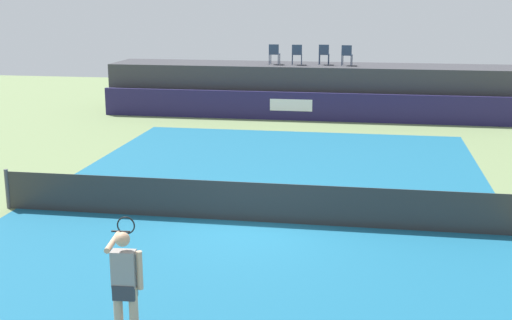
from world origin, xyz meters
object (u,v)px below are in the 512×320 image
Objects in this scene: spectator_chair_right at (347,54)px; spectator_chair_far_left at (274,53)px; spectator_chair_center at (324,54)px; net_post_near at (7,189)px; tennis_player at (125,283)px; tennis_ball at (484,206)px; spectator_chair_left at (297,54)px.

spectator_chair_far_left is at bearing -179.73° from spectator_chair_right.
spectator_chair_far_left and spectator_chair_right have the same top height.
spectator_chair_center is 0.89× the size of net_post_near.
spectator_chair_right is 0.89× the size of net_post_near.
spectator_chair_center reaches higher than tennis_player.
spectator_chair_far_left reaches higher than tennis_ball.
spectator_chair_far_left is 0.89× the size of net_post_near.
tennis_player is at bearing -93.90° from spectator_chair_center.
spectator_chair_left is 21.00m from tennis_player.
spectator_chair_center is 14.36m from tennis_ball.
tennis_ball is (6.44, 7.95, -0.92)m from tennis_player.
spectator_chair_left is 1.19m from spectator_chair_center.
net_post_near is (-4.53, -15.04, -2.19)m from spectator_chair_far_left.
spectator_chair_right is at bearing -10.62° from spectator_chair_center.
spectator_chair_center reaches higher than net_post_near.
net_post_near is at bearing -117.12° from spectator_chair_right.
tennis_ball is at bearing 9.90° from net_post_near.
spectator_chair_far_left is 1.00× the size of spectator_chair_left.
spectator_chair_left reaches higher than tennis_player.
spectator_chair_left is at bearing 89.25° from tennis_player.
spectator_chair_center is at bearing 10.86° from spectator_chair_left.
net_post_near is at bearing -170.10° from tennis_ball.
spectator_chair_left reaches higher than tennis_ball.
spectator_chair_center is 1.02m from spectator_chair_right.
spectator_chair_center is 16.80m from net_post_near.
tennis_player is (5.26, -5.91, 0.46)m from net_post_near.
spectator_chair_left is at bearing -179.06° from spectator_chair_right.
spectator_chair_center is at bearing 5.34° from spectator_chair_far_left.
tennis_ball is (6.16, -12.98, -2.66)m from spectator_chair_left.
spectator_chair_center is at bearing 66.26° from net_post_near.
tennis_player is at bearing -128.99° from tennis_ball.
net_post_near is 14.71× the size of tennis_ball.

